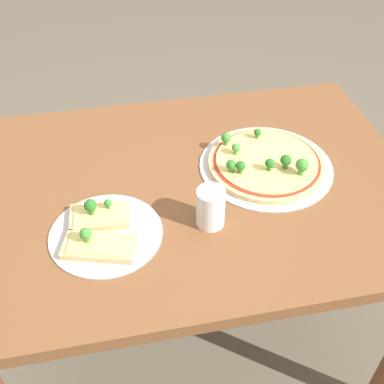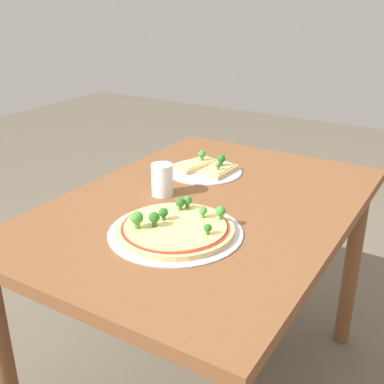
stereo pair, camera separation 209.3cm
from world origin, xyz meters
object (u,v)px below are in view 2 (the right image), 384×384
dining_table (205,232)px  drinking_cup (162,180)px  pizza_tray_slice (206,168)px  pizza_tray_whole (175,228)px

dining_table → drinking_cup: size_ratio=11.63×
pizza_tray_slice → drinking_cup: 0.26m
pizza_tray_whole → dining_table: bearing=-172.5°
dining_table → pizza_tray_whole: (0.21, 0.03, 0.11)m
drinking_cup → pizza_tray_slice: bearing=177.3°
dining_table → pizza_tray_whole: size_ratio=3.25×
pizza_tray_whole → drinking_cup: drinking_cup is taller
pizza_tray_whole → pizza_tray_slice: size_ratio=1.36×
dining_table → pizza_tray_slice: size_ratio=4.42×
pizza_tray_whole → drinking_cup: (-0.19, -0.18, 0.04)m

